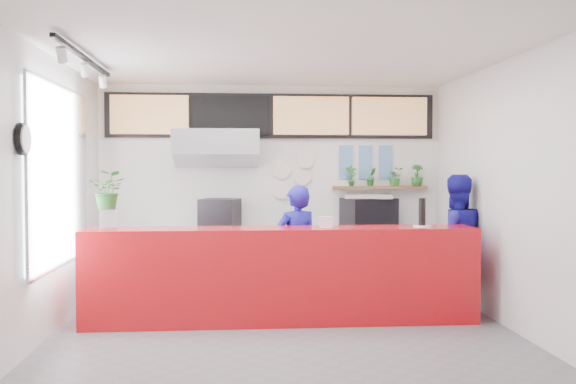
% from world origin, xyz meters
% --- Properties ---
extents(floor, '(5.00, 5.00, 0.00)m').
position_xyz_m(floor, '(0.00, 0.00, 0.00)').
color(floor, slate).
rests_on(floor, ground).
extents(ceiling, '(5.00, 5.00, 0.00)m').
position_xyz_m(ceiling, '(0.00, 0.00, 3.00)').
color(ceiling, silver).
extents(wall_back, '(5.00, 0.00, 5.00)m').
position_xyz_m(wall_back, '(0.00, 2.50, 1.50)').
color(wall_back, white).
rests_on(wall_back, ground).
extents(wall_left, '(0.00, 5.00, 5.00)m').
position_xyz_m(wall_left, '(-2.50, 0.00, 1.50)').
color(wall_left, white).
rests_on(wall_left, ground).
extents(wall_right, '(0.00, 5.00, 5.00)m').
position_xyz_m(wall_right, '(2.50, 0.00, 1.50)').
color(wall_right, white).
rests_on(wall_right, ground).
extents(service_counter, '(4.50, 0.60, 1.10)m').
position_xyz_m(service_counter, '(0.00, 0.40, 0.55)').
color(service_counter, '#BA0D13').
rests_on(service_counter, ground).
extents(cream_band, '(5.00, 0.02, 0.80)m').
position_xyz_m(cream_band, '(0.00, 2.49, 2.60)').
color(cream_band, beige).
rests_on(cream_band, wall_back).
extents(prep_bench, '(1.80, 0.60, 0.90)m').
position_xyz_m(prep_bench, '(-0.80, 2.20, 0.45)').
color(prep_bench, '#B2B5BA').
rests_on(prep_bench, ground).
extents(panini_oven, '(0.62, 0.62, 0.45)m').
position_xyz_m(panini_oven, '(-0.75, 2.20, 1.13)').
color(panini_oven, black).
rests_on(panini_oven, prep_bench).
extents(extraction_hood, '(1.20, 0.70, 0.35)m').
position_xyz_m(extraction_hood, '(-0.80, 2.15, 2.15)').
color(extraction_hood, '#B2B5BA').
rests_on(extraction_hood, ceiling).
extents(hood_lip, '(1.20, 0.69, 0.31)m').
position_xyz_m(hood_lip, '(-0.80, 2.15, 1.95)').
color(hood_lip, '#B2B5BA').
rests_on(hood_lip, ceiling).
extents(right_bench, '(1.80, 0.60, 0.90)m').
position_xyz_m(right_bench, '(1.50, 2.20, 0.45)').
color(right_bench, '#B2B5BA').
rests_on(right_bench, ground).
extents(espresso_machine, '(0.82, 0.69, 0.45)m').
position_xyz_m(espresso_machine, '(1.39, 2.20, 1.13)').
color(espresso_machine, black).
rests_on(espresso_machine, right_bench).
extents(espresso_tray, '(0.75, 0.59, 0.06)m').
position_xyz_m(espresso_tray, '(1.39, 2.20, 1.38)').
color(espresso_tray, silver).
rests_on(espresso_tray, espresso_machine).
extents(herb_shelf, '(1.40, 0.18, 0.04)m').
position_xyz_m(herb_shelf, '(1.60, 2.40, 1.50)').
color(herb_shelf, brown).
rests_on(herb_shelf, wall_back).
extents(menu_board_far_left, '(1.10, 0.10, 0.55)m').
position_xyz_m(menu_board_far_left, '(-1.75, 2.38, 2.55)').
color(menu_board_far_left, tan).
rests_on(menu_board_far_left, wall_back).
extents(menu_board_mid_left, '(1.10, 0.10, 0.55)m').
position_xyz_m(menu_board_mid_left, '(-0.59, 2.38, 2.55)').
color(menu_board_mid_left, black).
rests_on(menu_board_mid_left, wall_back).
extents(menu_board_mid_right, '(1.10, 0.10, 0.55)m').
position_xyz_m(menu_board_mid_right, '(0.57, 2.38, 2.55)').
color(menu_board_mid_right, tan).
rests_on(menu_board_mid_right, wall_back).
extents(menu_board_far_right, '(1.10, 0.10, 0.55)m').
position_xyz_m(menu_board_far_right, '(1.73, 2.38, 2.55)').
color(menu_board_far_right, tan).
rests_on(menu_board_far_right, wall_back).
extents(soffit, '(4.80, 0.04, 0.65)m').
position_xyz_m(soffit, '(0.00, 2.46, 2.55)').
color(soffit, black).
rests_on(soffit, wall_back).
extents(window_pane, '(0.04, 2.20, 1.90)m').
position_xyz_m(window_pane, '(-2.47, 0.30, 1.70)').
color(window_pane, silver).
rests_on(window_pane, wall_left).
extents(window_frame, '(0.03, 2.30, 2.00)m').
position_xyz_m(window_frame, '(-2.45, 0.30, 1.70)').
color(window_frame, '#B2B5BA').
rests_on(window_frame, wall_left).
extents(wall_clock_rim, '(0.05, 0.30, 0.30)m').
position_xyz_m(wall_clock_rim, '(-2.46, -0.90, 2.05)').
color(wall_clock_rim, black).
rests_on(wall_clock_rim, wall_left).
extents(wall_clock_face, '(0.02, 0.26, 0.26)m').
position_xyz_m(wall_clock_face, '(-2.43, -0.90, 2.05)').
color(wall_clock_face, white).
rests_on(wall_clock_face, wall_left).
extents(track_rail, '(0.05, 2.40, 0.04)m').
position_xyz_m(track_rail, '(-2.10, 0.00, 2.94)').
color(track_rail, black).
rests_on(track_rail, ceiling).
extents(dec_plate_a, '(0.24, 0.03, 0.24)m').
position_xyz_m(dec_plate_a, '(0.15, 2.47, 1.75)').
color(dec_plate_a, silver).
rests_on(dec_plate_a, wall_back).
extents(dec_plate_b, '(0.24, 0.03, 0.24)m').
position_xyz_m(dec_plate_b, '(0.45, 2.47, 1.65)').
color(dec_plate_b, silver).
rests_on(dec_plate_b, wall_back).
extents(dec_plate_c, '(0.24, 0.03, 0.24)m').
position_xyz_m(dec_plate_c, '(0.15, 2.47, 1.45)').
color(dec_plate_c, silver).
rests_on(dec_plate_c, wall_back).
extents(dec_plate_d, '(0.24, 0.03, 0.24)m').
position_xyz_m(dec_plate_d, '(0.50, 2.47, 1.90)').
color(dec_plate_d, silver).
rests_on(dec_plate_d, wall_back).
extents(photo_frame_a, '(0.20, 0.02, 0.25)m').
position_xyz_m(photo_frame_a, '(1.10, 2.48, 2.00)').
color(photo_frame_a, '#598CBF').
rests_on(photo_frame_a, wall_back).
extents(photo_frame_b, '(0.20, 0.02, 0.25)m').
position_xyz_m(photo_frame_b, '(1.40, 2.48, 2.00)').
color(photo_frame_b, '#598CBF').
rests_on(photo_frame_b, wall_back).
extents(photo_frame_c, '(0.20, 0.02, 0.25)m').
position_xyz_m(photo_frame_c, '(1.70, 2.48, 2.00)').
color(photo_frame_c, '#598CBF').
rests_on(photo_frame_c, wall_back).
extents(photo_frame_d, '(0.20, 0.02, 0.25)m').
position_xyz_m(photo_frame_d, '(1.10, 2.48, 1.75)').
color(photo_frame_d, '#598CBF').
rests_on(photo_frame_d, wall_back).
extents(photo_frame_e, '(0.20, 0.02, 0.25)m').
position_xyz_m(photo_frame_e, '(1.40, 2.48, 1.75)').
color(photo_frame_e, '#598CBF').
rests_on(photo_frame_e, wall_back).
extents(photo_frame_f, '(0.20, 0.02, 0.25)m').
position_xyz_m(photo_frame_f, '(1.70, 2.48, 1.75)').
color(photo_frame_f, '#598CBF').
rests_on(photo_frame_f, wall_back).
extents(staff_center, '(0.67, 0.56, 1.57)m').
position_xyz_m(staff_center, '(0.22, 0.95, 0.78)').
color(staff_center, '#1A1593').
rests_on(staff_center, ground).
extents(staff_right, '(0.86, 0.69, 1.71)m').
position_xyz_m(staff_right, '(2.25, 0.97, 0.85)').
color(staff_right, '#1A1593').
rests_on(staff_right, ground).
extents(herb_a, '(0.18, 0.14, 0.31)m').
position_xyz_m(herb_a, '(1.17, 2.40, 1.68)').
color(herb_a, '#276B25').
rests_on(herb_a, herb_shelf).
extents(herb_b, '(0.18, 0.16, 0.28)m').
position_xyz_m(herb_b, '(1.47, 2.40, 1.66)').
color(herb_b, '#276B25').
rests_on(herb_b, herb_shelf).
extents(herb_c, '(0.27, 0.24, 0.28)m').
position_xyz_m(herb_c, '(1.83, 2.40, 1.66)').
color(herb_c, '#276B25').
rests_on(herb_c, herb_shelf).
extents(herb_d, '(0.19, 0.17, 0.33)m').
position_xyz_m(herb_d, '(2.16, 2.40, 1.68)').
color(herb_d, '#276B25').
rests_on(herb_d, herb_shelf).
extents(glass_vase, '(0.20, 0.20, 0.24)m').
position_xyz_m(glass_vase, '(-1.94, 0.36, 1.22)').
color(glass_vase, white).
rests_on(glass_vase, service_counter).
extents(basil_vase, '(0.43, 0.38, 0.44)m').
position_xyz_m(basil_vase, '(-1.94, 0.36, 1.54)').
color(basil_vase, '#276B25').
rests_on(basil_vase, glass_vase).
extents(napkin_holder, '(0.15, 0.10, 0.13)m').
position_xyz_m(napkin_holder, '(0.51, 0.38, 1.16)').
color(napkin_holder, white).
rests_on(napkin_holder, service_counter).
extents(white_plate, '(0.25, 0.25, 0.02)m').
position_xyz_m(white_plate, '(1.65, 0.39, 1.11)').
color(white_plate, white).
rests_on(white_plate, service_counter).
extents(pepper_mill, '(0.10, 0.10, 0.32)m').
position_xyz_m(pepper_mill, '(1.65, 0.39, 1.28)').
color(pepper_mill, black).
rests_on(pepper_mill, white_plate).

